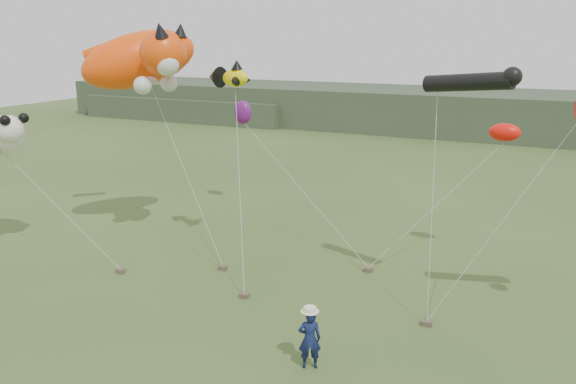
% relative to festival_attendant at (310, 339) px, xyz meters
% --- Properties ---
extents(ground, '(120.00, 120.00, 0.00)m').
position_rel_festival_attendant_xyz_m(ground, '(-2.36, -0.16, -0.88)').
color(ground, '#385123').
rests_on(ground, ground).
extents(headland, '(90.00, 13.00, 4.00)m').
position_rel_festival_attendant_xyz_m(headland, '(-5.47, 44.53, 1.04)').
color(headland, '#2D3D28').
rests_on(headland, ground).
extents(festival_attendant, '(0.77, 0.67, 1.76)m').
position_rel_festival_attendant_xyz_m(festival_attendant, '(0.00, 0.00, 0.00)').
color(festival_attendant, '#111A42').
rests_on(festival_attendant, ground).
extents(sandbag_anchors, '(12.17, 4.54, 0.16)m').
position_rel_festival_attendant_xyz_m(sandbag_anchors, '(-3.40, 4.38, -0.80)').
color(sandbag_anchors, brown).
rests_on(sandbag_anchors, ground).
extents(cat_kite, '(6.71, 5.54, 3.43)m').
position_rel_festival_attendant_xyz_m(cat_kite, '(-10.60, 6.74, 7.24)').
color(cat_kite, '#FF4809').
rests_on(cat_kite, ground).
extents(fish_kite, '(2.25, 1.49, 1.12)m').
position_rel_festival_attendant_xyz_m(fish_kite, '(-6.39, 6.59, 6.61)').
color(fish_kite, yellow).
rests_on(fish_kite, ground).
extents(tube_kites, '(7.75, 1.85, 1.44)m').
position_rel_festival_attendant_xyz_m(tube_kites, '(5.56, 5.47, 6.52)').
color(tube_kites, black).
rests_on(tube_kites, ground).
extents(misc_kites, '(14.17, 3.11, 1.23)m').
position_rel_festival_attendant_xyz_m(misc_kites, '(-3.79, 11.70, 4.44)').
color(misc_kites, red).
rests_on(misc_kites, ground).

